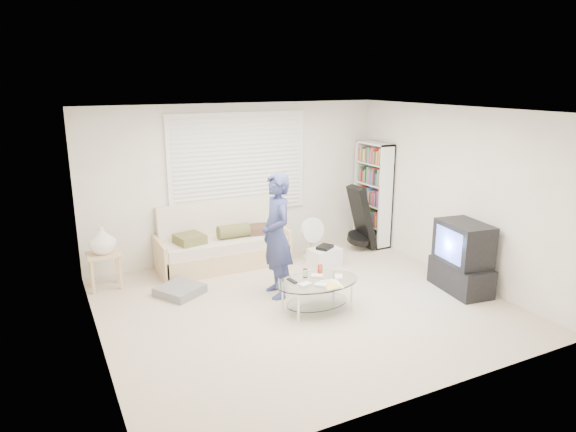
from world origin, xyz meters
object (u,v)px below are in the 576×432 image
tv_unit (462,258)px  bookshelf (373,194)px  coffee_table (318,287)px  futon_sofa (222,246)px

tv_unit → bookshelf: bearing=86.9°
tv_unit → coffee_table: bearing=171.6°
coffee_table → futon_sofa: bearing=103.8°
futon_sofa → bookshelf: (2.76, -0.12, 0.58)m
bookshelf → tv_unit: bearing=-93.1°
bookshelf → tv_unit: size_ratio=1.85×
bookshelf → coffee_table: size_ratio=1.64×
bookshelf → tv_unit: bookshelf is taller
tv_unit → coffee_table: 2.14m
tv_unit → futon_sofa: bearing=137.4°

